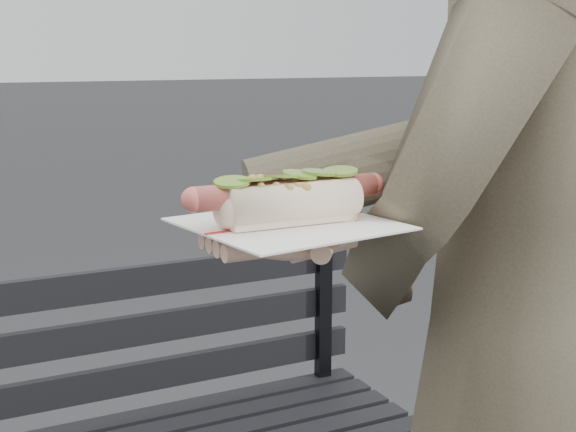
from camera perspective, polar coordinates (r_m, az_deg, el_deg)
name	(u,v)px	position (r m, az deg, el deg)	size (l,w,h in m)	color
park_bench	(100,426)	(2.04, -13.25, -14.36)	(1.50, 0.44, 0.88)	black
person	(516,380)	(1.19, 15.91, -11.16)	(0.69, 0.46, 1.90)	#413C2B
held_hotdog	(412,164)	(0.96, 8.82, 3.66)	(0.63, 0.31, 0.20)	#413C2B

